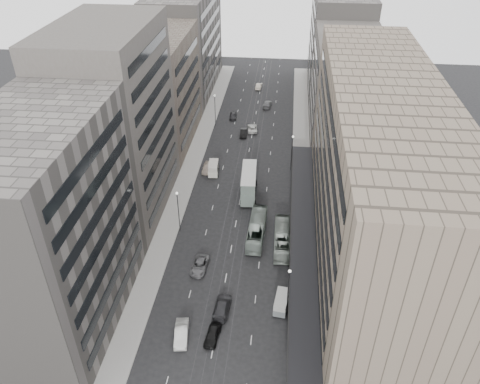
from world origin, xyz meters
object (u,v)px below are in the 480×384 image
at_px(bus_near, 257,229).
at_px(sedan_2, 200,266).
at_px(vw_microbus, 281,302).
at_px(sedan_1, 181,333).
at_px(panel_van, 213,168).
at_px(double_decker, 249,183).
at_px(sedan_0, 212,335).
at_px(pedestrian, 289,360).
at_px(bus_far, 282,238).

height_order(bus_near, sedan_2, bus_near).
height_order(vw_microbus, sedan_1, vw_microbus).
relative_size(panel_van, sedan_1, 0.89).
distance_m(bus_near, double_decker, 13.01).
bearing_deg(sedan_0, pedestrian, -10.09).
height_order(double_decker, sedan_2, double_decker).
relative_size(bus_near, vw_microbus, 2.60).
height_order(panel_van, sedan_2, panel_van).
xyz_separation_m(bus_near, panel_van, (-10.72, 19.77, -0.11)).
height_order(double_decker, vw_microbus, double_decker).
bearing_deg(bus_far, bus_near, -25.68).
relative_size(vw_microbus, sedan_1, 0.88).
bearing_deg(double_decker, sedan_2, -107.90).
relative_size(panel_van, sedan_0, 1.04).
xyz_separation_m(bus_far, double_decker, (-7.00, 14.71, 1.39)).
relative_size(sedan_0, sedan_2, 0.83).
relative_size(vw_microbus, panel_van, 1.00).
xyz_separation_m(bus_near, double_decker, (-2.58, 12.69, 1.30)).
bearing_deg(panel_van, sedan_0, -85.92).
relative_size(bus_near, bus_far, 1.06).
relative_size(bus_far, sedan_2, 2.11).
bearing_deg(double_decker, bus_far, -67.30).
relative_size(double_decker, sedan_0, 2.34).
relative_size(vw_microbus, sedan_2, 0.86).
bearing_deg(bus_near, sedan_1, 71.38).
bearing_deg(sedan_0, double_decker, 93.34).
relative_size(sedan_0, sedan_1, 0.85).
relative_size(double_decker, panel_van, 2.24).
height_order(vw_microbus, sedan_2, vw_microbus).
height_order(double_decker, sedan_1, double_decker).
xyz_separation_m(double_decker, panel_van, (-8.14, 7.08, -1.41)).
bearing_deg(sedan_1, vw_microbus, 19.12).
height_order(bus_near, sedan_0, bus_near).
xyz_separation_m(sedan_0, pedestrian, (10.51, -3.08, 0.23)).
distance_m(panel_van, sedan_2, 29.15).
height_order(bus_near, vw_microbus, bus_near).
relative_size(bus_near, sedan_2, 2.23).
bearing_deg(sedan_0, bus_far, 73.15).
relative_size(bus_near, sedan_0, 2.70).
bearing_deg(bus_far, pedestrian, 92.99).
height_order(vw_microbus, pedestrian, vw_microbus).
distance_m(double_decker, sedan_0, 35.46).
height_order(bus_near, panel_van, bus_near).
xyz_separation_m(bus_far, vw_microbus, (0.37, -14.18, -0.24)).
bearing_deg(sedan_2, sedan_0, -69.10).
distance_m(bus_near, bus_far, 4.87).
distance_m(panel_van, pedestrian, 48.53).
height_order(bus_far, panel_van, bus_far).
bearing_deg(sedan_2, vw_microbus, -23.75).
height_order(bus_near, sedan_1, bus_near).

